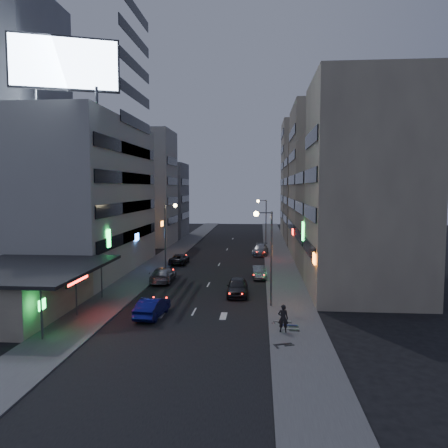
# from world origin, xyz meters

# --- Properties ---
(ground) EXTENTS (180.00, 180.00, 0.00)m
(ground) POSITION_xyz_m (0.00, 0.00, 0.00)
(ground) COLOR black
(ground) RESTS_ON ground
(sidewalk_left) EXTENTS (4.00, 120.00, 0.12)m
(sidewalk_left) POSITION_xyz_m (-8.00, 30.00, 0.06)
(sidewalk_left) COLOR #4C4C4F
(sidewalk_left) RESTS_ON ground
(sidewalk_right) EXTENTS (4.00, 120.00, 0.12)m
(sidewalk_right) POSITION_xyz_m (8.00, 30.00, 0.06)
(sidewalk_right) COLOR #4C4C4F
(sidewalk_right) RESTS_ON ground
(food_court) EXTENTS (11.00, 13.00, 3.88)m
(food_court) POSITION_xyz_m (-13.90, 2.00, 1.98)
(food_court) COLOR #B5AA8E
(food_court) RESTS_ON ground
(white_building) EXTENTS (14.00, 24.00, 18.00)m
(white_building) POSITION_xyz_m (-17.00, 20.00, 9.00)
(white_building) COLOR #AAAAA5
(white_building) RESTS_ON ground
(grey_tower) EXTENTS (10.00, 14.00, 34.00)m
(grey_tower) POSITION_xyz_m (-26.00, 23.00, 17.00)
(grey_tower) COLOR gray
(grey_tower) RESTS_ON ground
(shophouse_near) EXTENTS (10.00, 11.00, 20.00)m
(shophouse_near) POSITION_xyz_m (15.00, 10.50, 10.00)
(shophouse_near) COLOR #B5AA8E
(shophouse_near) RESTS_ON ground
(shophouse_mid) EXTENTS (11.00, 12.00, 16.00)m
(shophouse_mid) POSITION_xyz_m (15.50, 22.00, 8.00)
(shophouse_mid) COLOR gray
(shophouse_mid) RESTS_ON ground
(shophouse_far) EXTENTS (10.00, 14.00, 22.00)m
(shophouse_far) POSITION_xyz_m (15.00, 35.00, 11.00)
(shophouse_far) COLOR #B5AA8E
(shophouse_far) RESTS_ON ground
(far_left_a) EXTENTS (11.00, 10.00, 20.00)m
(far_left_a) POSITION_xyz_m (-15.50, 45.00, 10.00)
(far_left_a) COLOR #AAAAA5
(far_left_a) RESTS_ON ground
(far_left_b) EXTENTS (12.00, 10.00, 15.00)m
(far_left_b) POSITION_xyz_m (-16.00, 58.00, 7.50)
(far_left_b) COLOR gray
(far_left_b) RESTS_ON ground
(far_right_a) EXTENTS (11.00, 12.00, 18.00)m
(far_right_a) POSITION_xyz_m (15.50, 50.00, 9.00)
(far_right_a) COLOR gray
(far_right_a) RESTS_ON ground
(far_right_b) EXTENTS (12.00, 12.00, 24.00)m
(far_right_b) POSITION_xyz_m (16.00, 64.00, 12.00)
(far_right_b) COLOR #B5AA8E
(far_right_b) RESTS_ON ground
(billboard) EXTENTS (9.52, 3.75, 6.20)m
(billboard) POSITION_xyz_m (-12.99, 9.97, 21.66)
(billboard) COLOR #595B60
(billboard) RESTS_ON white_building
(street_lamp_right_near) EXTENTS (1.60, 0.44, 8.02)m
(street_lamp_right_near) POSITION_xyz_m (5.90, 6.00, 5.36)
(street_lamp_right_near) COLOR #595B60
(street_lamp_right_near) RESTS_ON sidewalk_right
(street_lamp_left) EXTENTS (1.60, 0.44, 8.02)m
(street_lamp_left) POSITION_xyz_m (-5.90, 22.00, 5.36)
(street_lamp_left) COLOR #595B60
(street_lamp_left) RESTS_ON sidewalk_left
(street_lamp_right_far) EXTENTS (1.60, 0.44, 8.02)m
(street_lamp_right_far) POSITION_xyz_m (5.90, 40.00, 5.36)
(street_lamp_right_far) COLOR #595B60
(street_lamp_right_far) RESTS_ON sidewalk_right
(parked_car_right_near) EXTENTS (2.03, 4.81, 1.62)m
(parked_car_right_near) POSITION_xyz_m (3.25, 9.77, 0.81)
(parked_car_right_near) COLOR #27282C
(parked_car_right_near) RESTS_ON ground
(parked_car_right_mid) EXTENTS (1.75, 4.11, 1.32)m
(parked_car_right_mid) POSITION_xyz_m (5.24, 17.66, 0.66)
(parked_car_right_mid) COLOR gray
(parked_car_right_mid) RESTS_ON ground
(parked_car_left) EXTENTS (2.19, 4.73, 1.31)m
(parked_car_left) POSITION_xyz_m (-5.32, 26.05, 0.66)
(parked_car_left) COLOR #2A292F
(parked_car_left) RESTS_ON ground
(parked_car_right_far) EXTENTS (2.54, 5.53, 1.57)m
(parked_car_right_far) POSITION_xyz_m (5.43, 34.57, 0.78)
(parked_car_right_far) COLOR gray
(parked_car_right_far) RESTS_ON ground
(road_car_blue) EXTENTS (2.02, 4.74, 1.52)m
(road_car_blue) POSITION_xyz_m (-3.06, 2.41, 0.76)
(road_car_blue) COLOR navy
(road_car_blue) RESTS_ON ground
(road_car_silver) EXTENTS (2.37, 5.47, 1.57)m
(road_car_silver) POSITION_xyz_m (-5.00, 14.88, 0.78)
(road_car_silver) COLOR gray
(road_car_silver) RESTS_ON ground
(person) EXTENTS (0.72, 0.49, 1.94)m
(person) POSITION_xyz_m (6.97, -0.77, 1.09)
(person) COLOR black
(person) RESTS_ON sidewalk_right
(scooter_black_a) EXTENTS (1.20, 1.95, 1.13)m
(scooter_black_a) POSITION_xyz_m (7.39, -2.86, 0.69)
(scooter_black_a) COLOR black
(scooter_black_a) RESTS_ON sidewalk_right
(scooter_silver_a) EXTENTS (0.83, 2.05, 1.22)m
(scooter_silver_a) POSITION_xyz_m (8.14, -0.06, 0.73)
(scooter_silver_a) COLOR #9B9CA2
(scooter_silver_a) RESTS_ON sidewalk_right
(scooter_blue) EXTENTS (0.67, 1.91, 1.16)m
(scooter_blue) POSITION_xyz_m (8.13, 0.83, 0.70)
(scooter_blue) COLOR navy
(scooter_blue) RESTS_ON sidewalk_right
(scooter_black_b) EXTENTS (0.59, 1.65, 1.00)m
(scooter_black_b) POSITION_xyz_m (7.34, 1.65, 0.62)
(scooter_black_b) COLOR black
(scooter_black_b) RESTS_ON sidewalk_right
(scooter_silver_b) EXTENTS (0.64, 1.83, 1.11)m
(scooter_silver_b) POSITION_xyz_m (7.70, 1.74, 0.68)
(scooter_silver_b) COLOR #94969B
(scooter_silver_b) RESTS_ON sidewalk_right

